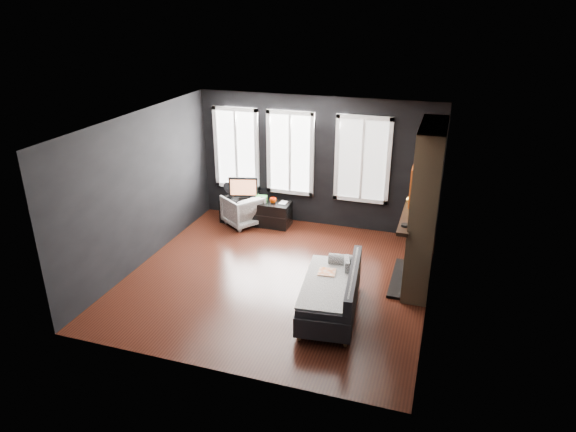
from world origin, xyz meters
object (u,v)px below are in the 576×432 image
(sofa, at_px, (330,290))
(armchair, at_px, (243,208))
(media_console, at_px, (256,212))
(monitor, at_px, (243,187))
(mug, at_px, (273,200))
(mantel_vase, at_px, (412,199))
(book, at_px, (280,198))

(sofa, relative_size, armchair, 2.43)
(armchair, xyz_separation_m, media_console, (0.24, 0.15, -0.10))
(media_console, relative_size, monitor, 2.39)
(mug, bearing_deg, media_console, 177.98)
(mug, height_order, mantel_vase, mantel_vase)
(mug, bearing_deg, monitor, -179.49)
(book, bearing_deg, media_console, -175.68)
(mug, bearing_deg, book, 22.12)
(media_console, xyz_separation_m, monitor, (-0.26, -0.02, 0.54))
(armchair, distance_m, mantel_vase, 3.72)
(media_console, bearing_deg, mug, -1.90)
(monitor, xyz_separation_m, mug, (0.65, 0.01, -0.21))
(mug, relative_size, book, 0.66)
(media_console, bearing_deg, monitor, -175.55)
(sofa, relative_size, monitor, 2.81)
(sofa, relative_size, mantel_vase, 9.79)
(sofa, height_order, monitor, monitor)
(armchair, bearing_deg, mantel_vase, 110.92)
(mug, distance_m, book, 0.15)
(sofa, xyz_separation_m, book, (-1.77, 2.87, 0.24))
(monitor, bearing_deg, media_console, -10.77)
(monitor, distance_m, mantel_vase, 3.70)
(book, bearing_deg, mug, -157.88)
(armchair, bearing_deg, sofa, 78.81)
(sofa, distance_m, monitor, 3.82)
(monitor, distance_m, mug, 0.69)
(media_console, height_order, mug, mug)
(armchair, height_order, monitor, monitor)
(sofa, relative_size, mug, 12.90)
(sofa, bearing_deg, mug, 118.00)
(media_console, xyz_separation_m, book, (0.53, 0.04, 0.36))
(armchair, relative_size, book, 3.51)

